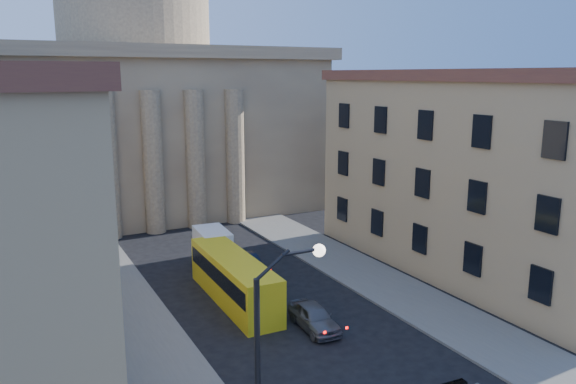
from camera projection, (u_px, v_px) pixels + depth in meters
name	position (u px, v px, depth m)	size (l,w,h in m)	color
sidewalk_left	(156.00, 370.00, 27.65)	(5.00, 60.00, 0.15)	#5C5954
sidewalk_right	(423.00, 306.00, 35.35)	(5.00, 60.00, 0.15)	#5C5954
church	(140.00, 97.00, 61.57)	(68.02, 28.76, 36.60)	#79624A
building_right	(482.00, 171.00, 41.15)	(11.60, 26.60, 14.70)	tan
street_lamp	(272.00, 354.00, 18.59)	(2.62, 0.44, 8.83)	black
car_right_far	(314.00, 317.00, 32.15)	(1.72, 4.27, 1.45)	#54555A
car_right_distant	(248.00, 265.00, 40.99)	(1.52, 4.37, 1.44)	black
city_bus	(234.00, 278.00, 35.93)	(2.65, 10.53, 2.95)	yellow
box_truck	(215.00, 253.00, 41.54)	(2.52, 5.55, 2.97)	silver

